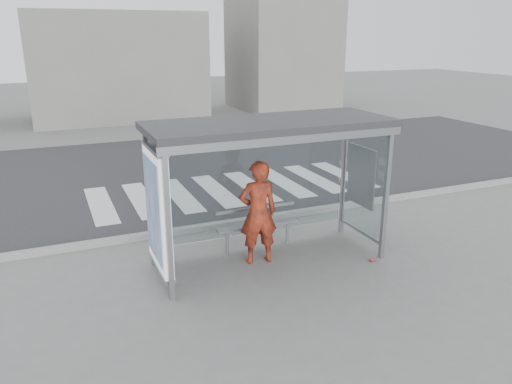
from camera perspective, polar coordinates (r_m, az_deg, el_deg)
ground at (r=9.35m, az=1.49°, el=-7.85°), size 80.00×80.00×0.00m
road at (r=15.61m, az=-9.26°, el=2.51°), size 30.00×10.00×0.01m
curb at (r=10.98m, az=-2.75°, el=-3.53°), size 30.00×0.18×0.12m
crosswalk at (r=13.59m, az=-2.56°, el=0.43°), size 7.55×3.00×0.00m
bus_shelter at (r=8.59m, az=-0.84°, el=3.90°), size 4.25×1.65×2.62m
building_center at (r=25.95m, az=-15.71°, el=13.68°), size 8.00×5.00×5.00m
building_right at (r=28.56m, az=3.03°, el=16.60°), size 5.00×5.00×7.00m
person at (r=8.95m, az=0.24°, el=-2.37°), size 0.75×0.54×1.92m
bench at (r=9.65m, az=0.18°, el=-3.75°), size 1.64×0.21×0.85m
soda_can at (r=9.54m, az=13.17°, el=-7.59°), size 0.12×0.08×0.06m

